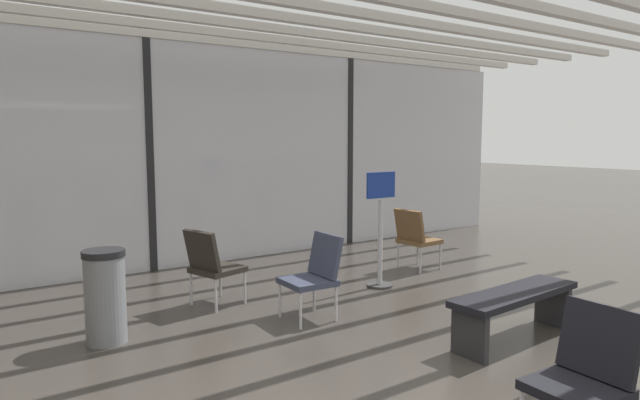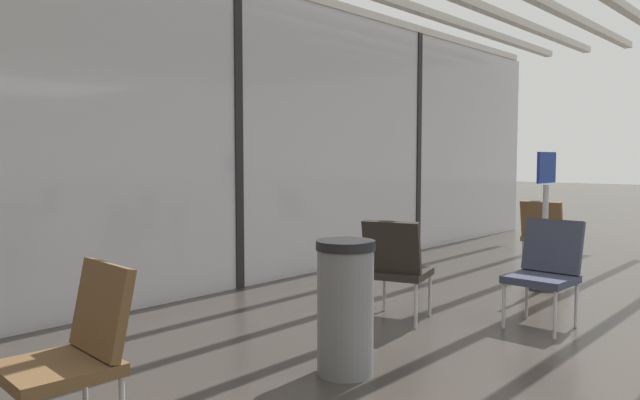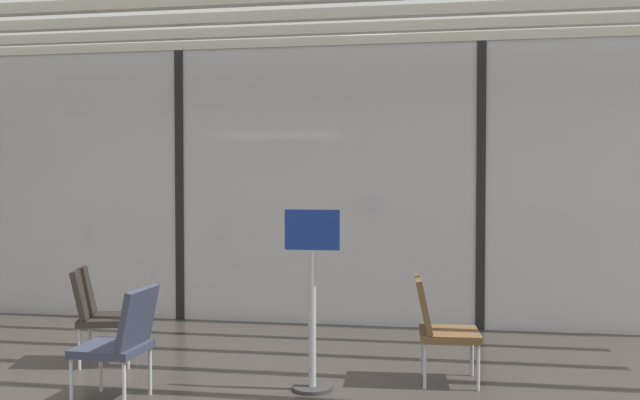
# 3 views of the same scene
# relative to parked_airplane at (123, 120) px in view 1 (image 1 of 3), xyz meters

# --- Properties ---
(glass_curtain_wall) EXTENTS (14.00, 0.08, 3.20)m
(glass_curtain_wall) POSITION_rel_parked_airplane_xyz_m (-1.39, -6.05, -0.66)
(glass_curtain_wall) COLOR silver
(glass_curtain_wall) RESTS_ON ground
(window_mullion_1) EXTENTS (0.10, 0.12, 3.20)m
(window_mullion_1) POSITION_rel_parked_airplane_xyz_m (-1.39, -6.05, -0.66)
(window_mullion_1) COLOR black
(window_mullion_1) RESTS_ON ground
(window_mullion_2) EXTENTS (0.10, 0.12, 3.20)m
(window_mullion_2) POSITION_rel_parked_airplane_xyz_m (2.11, -6.05, -0.66)
(window_mullion_2) COLOR black
(window_mullion_2) RESTS_ON ground
(parked_airplane) EXTENTS (13.12, 4.52, 4.52)m
(parked_airplane) POSITION_rel_parked_airplane_xyz_m (0.00, 0.00, 0.00)
(parked_airplane) COLOR silver
(parked_airplane) RESTS_ON ground
(lounge_chair_1) EXTENTS (0.54, 0.50, 0.87)m
(lounge_chair_1) POSITION_rel_parked_airplane_xyz_m (-0.77, -12.01, -1.77)
(lounge_chair_1) COLOR black
(lounge_chair_1) RESTS_ON ground
(lounge_chair_2) EXTENTS (0.54, 0.50, 0.87)m
(lounge_chair_2) POSITION_rel_parked_airplane_xyz_m (-0.70, -9.09, -1.77)
(lounge_chair_2) COLOR #33384C
(lounge_chair_2) RESTS_ON ground
(lounge_chair_6) EXTENTS (0.64, 0.60, 0.87)m
(lounge_chair_6) POSITION_rel_parked_airplane_xyz_m (-1.41, -8.10, -1.77)
(lounge_chair_6) COLOR #28231E
(lounge_chair_6) RESTS_ON ground
(lounge_chair_7) EXTENTS (0.55, 0.51, 0.87)m
(lounge_chair_7) POSITION_rel_parked_airplane_xyz_m (1.65, -8.17, -1.77)
(lounge_chair_7) COLOR brown
(lounge_chair_7) RESTS_ON ground
(waiting_bench) EXTENTS (1.52, 0.48, 0.47)m
(waiting_bench) POSITION_rel_parked_airplane_xyz_m (0.44, -10.67, -1.90)
(waiting_bench) COLOR black
(waiting_bench) RESTS_ON ground
(trash_bin) EXTENTS (0.38, 0.38, 0.86)m
(trash_bin) POSITION_rel_parked_airplane_xyz_m (-2.65, -8.55, -1.83)
(trash_bin) COLOR slate
(trash_bin) RESTS_ON ground
(info_sign) EXTENTS (0.44, 0.32, 1.44)m
(info_sign) POSITION_rel_parked_airplane_xyz_m (0.66, -8.55, -1.58)
(info_sign) COLOR #333333
(info_sign) RESTS_ON ground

